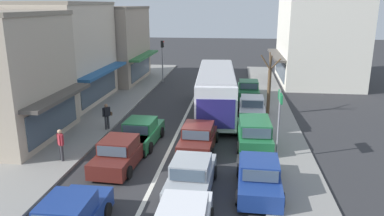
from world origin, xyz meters
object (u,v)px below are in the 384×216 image
(sedan_adjacent_lane_lead, at_px, (191,176))
(street_tree_right, at_px, (269,87))
(sedan_behind_bus_mid, at_px, (120,154))
(parked_sedan_kerb_third, at_px, (252,108))
(parked_wagon_kerb_second, at_px, (254,133))
(directional_road_sign, at_px, (280,109))
(sedan_adjacent_lane_trail, at_px, (141,133))
(sedan_behind_bus_near, at_px, (198,138))
(city_bus, at_px, (216,88))
(parked_sedan_kerb_rear, at_px, (248,90))
(pedestrian_with_handbag_near, at_px, (107,115))
(pedestrian_browsing_midblock, at_px, (61,143))
(parked_sedan_kerb_front, at_px, (259,177))
(traffic_light_downstreet, at_px, (162,54))

(sedan_adjacent_lane_lead, xyz_separation_m, street_tree_right, (4.06, 11.91, 1.43))
(sedan_behind_bus_mid, relative_size, parked_sedan_kerb_third, 1.01)
(sedan_behind_bus_mid, relative_size, parked_wagon_kerb_second, 0.94)
(sedan_behind_bus_mid, height_order, directional_road_sign, directional_road_sign)
(sedan_adjacent_lane_trail, bearing_deg, sedan_behind_bus_mid, -94.86)
(sedan_adjacent_lane_lead, xyz_separation_m, sedan_behind_bus_near, (-0.19, 4.70, 0.00))
(city_bus, xyz_separation_m, parked_sedan_kerb_rear, (2.46, 5.30, -1.22))
(sedan_behind_bus_near, distance_m, pedestrian_with_handbag_near, 6.45)
(pedestrian_with_handbag_near, bearing_deg, sedan_behind_bus_near, -21.79)
(parked_sedan_kerb_rear, bearing_deg, pedestrian_browsing_midblock, -122.52)
(street_tree_right, relative_size, pedestrian_with_handbag_near, 2.71)
(sedan_adjacent_lane_lead, relative_size, sedan_adjacent_lane_trail, 1.00)
(sedan_behind_bus_mid, height_order, pedestrian_browsing_midblock, pedestrian_browsing_midblock)
(street_tree_right, relative_size, pedestrian_browsing_midblock, 2.71)
(sedan_adjacent_lane_trail, relative_size, pedestrian_with_handbag_near, 2.62)
(parked_sedan_kerb_rear, bearing_deg, parked_sedan_kerb_front, -89.79)
(city_bus, xyz_separation_m, directional_road_sign, (3.61, -7.91, 0.80))
(sedan_adjacent_lane_trail, distance_m, parked_sedan_kerb_front, 7.98)
(traffic_light_downstreet, relative_size, pedestrian_browsing_midblock, 2.58)
(sedan_behind_bus_near, height_order, traffic_light_downstreet, traffic_light_downstreet)
(city_bus, height_order, sedan_adjacent_lane_trail, city_bus)
(sedan_adjacent_lane_lead, relative_size, parked_wagon_kerb_second, 0.93)
(sedan_behind_bus_near, bearing_deg, sedan_adjacent_lane_trail, 172.40)
(city_bus, height_order, parked_sedan_kerb_front, city_bus)
(sedan_adjacent_lane_trail, bearing_deg, sedan_adjacent_lane_lead, -55.74)
(parked_wagon_kerb_second, relative_size, parked_sedan_kerb_third, 1.08)
(parked_sedan_kerb_third, bearing_deg, pedestrian_browsing_midblock, -136.31)
(parked_sedan_kerb_front, height_order, parked_wagon_kerb_second, parked_wagon_kerb_second)
(pedestrian_browsing_midblock, bearing_deg, parked_wagon_kerb_second, 20.87)
(parked_sedan_kerb_rear, bearing_deg, sedan_behind_bus_near, -103.54)
(sedan_adjacent_lane_trail, distance_m, pedestrian_with_handbag_near, 3.33)
(sedan_adjacent_lane_lead, xyz_separation_m, pedestrian_with_handbag_near, (-6.18, 7.09, 0.40))
(city_bus, bearing_deg, sedan_adjacent_lane_trail, -119.99)
(sedan_behind_bus_near, relative_size, street_tree_right, 0.97)
(sedan_adjacent_lane_lead, height_order, parked_sedan_kerb_rear, same)
(sedan_behind_bus_near, bearing_deg, city_bus, 85.79)
(parked_sedan_kerb_rear, xyz_separation_m, directional_road_sign, (1.15, -13.20, 2.01))
(parked_wagon_kerb_second, xyz_separation_m, traffic_light_downstreet, (-8.59, 16.95, 2.11))
(sedan_behind_bus_mid, distance_m, parked_sedan_kerb_third, 11.42)
(city_bus, xyz_separation_m, parked_sedan_kerb_third, (2.57, -0.46, -1.22))
(parked_sedan_kerb_front, relative_size, street_tree_right, 0.96)
(parked_wagon_kerb_second, relative_size, street_tree_right, 1.03)
(sedan_behind_bus_mid, height_order, sedan_adjacent_lane_trail, same)
(parked_wagon_kerb_second, bearing_deg, directional_road_sign, -59.49)
(sedan_behind_bus_mid, xyz_separation_m, parked_sedan_kerb_front, (6.61, -1.75, 0.00))
(sedan_behind_bus_mid, bearing_deg, parked_sedan_kerb_third, 54.28)
(traffic_light_downstreet, distance_m, street_tree_right, 14.60)
(sedan_adjacent_lane_lead, bearing_deg, sedan_behind_bus_mid, 151.41)
(street_tree_right, bearing_deg, pedestrian_with_handbag_near, -154.82)
(traffic_light_downstreet, distance_m, pedestrian_with_handbag_near, 15.71)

